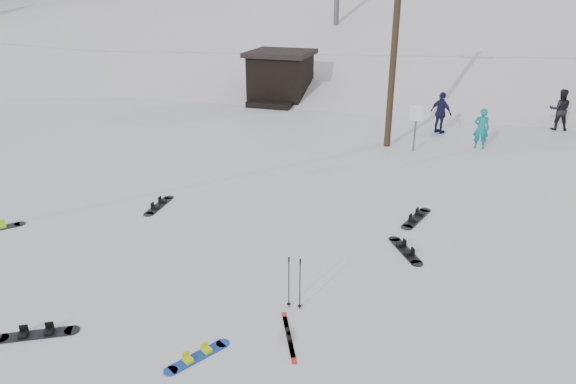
% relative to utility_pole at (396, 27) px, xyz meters
% --- Properties ---
extents(ground, '(200.00, 200.00, 0.00)m').
position_rel_utility_pole_xyz_m(ground, '(-2.00, -14.00, -4.68)').
color(ground, white).
rests_on(ground, ground).
extents(ski_slope, '(60.00, 85.24, 65.97)m').
position_rel_utility_pole_xyz_m(ski_slope, '(-2.00, 41.00, -16.68)').
color(ski_slope, silver).
rests_on(ski_slope, ground).
extents(ridge_left, '(47.54, 95.03, 58.38)m').
position_rel_utility_pole_xyz_m(ridge_left, '(-38.00, 34.00, -15.68)').
color(ridge_left, white).
rests_on(ridge_left, ground).
extents(treeline_left, '(20.00, 64.00, 10.00)m').
position_rel_utility_pole_xyz_m(treeline_left, '(-36.00, 26.00, -4.68)').
color(treeline_left, black).
rests_on(treeline_left, ground).
extents(treeline_crest, '(50.00, 6.00, 10.00)m').
position_rel_utility_pole_xyz_m(treeline_crest, '(-2.00, 72.00, -4.68)').
color(treeline_crest, black).
rests_on(treeline_crest, ski_slope).
extents(utility_pole, '(2.00, 0.26, 9.00)m').
position_rel_utility_pole_xyz_m(utility_pole, '(0.00, 0.00, 0.00)').
color(utility_pole, '#3A2819').
rests_on(utility_pole, ground).
extents(trail_sign, '(0.50, 0.09, 1.85)m').
position_rel_utility_pole_xyz_m(trail_sign, '(1.10, -0.42, -3.41)').
color(trail_sign, '#595B60').
rests_on(trail_sign, ground).
extents(lift_hut, '(3.40, 4.10, 2.75)m').
position_rel_utility_pole_xyz_m(lift_hut, '(-7.00, 6.94, -3.32)').
color(lift_hut, black).
rests_on(lift_hut, ground).
extents(hero_snowboard, '(0.80, 1.20, 0.09)m').
position_rel_utility_pole_xyz_m(hero_snowboard, '(-1.41, -14.00, -4.66)').
color(hero_snowboard, '#1C42B7').
rests_on(hero_snowboard, ground).
extents(hero_skis, '(0.74, 1.40, 0.08)m').
position_rel_utility_pole_xyz_m(hero_skis, '(-0.04, -12.95, -4.66)').
color(hero_skis, red).
rests_on(hero_skis, ground).
extents(ski_poles, '(0.32, 0.08, 1.16)m').
position_rel_utility_pole_xyz_m(ski_poles, '(-0.23, -12.01, -4.09)').
color(ski_poles, black).
rests_on(ski_poles, ground).
extents(board_scatter_a, '(1.40, 0.92, 0.11)m').
position_rel_utility_pole_xyz_m(board_scatter_a, '(-4.62, -14.40, -4.65)').
color(board_scatter_a, black).
rests_on(board_scatter_a, ground).
extents(board_scatter_b, '(0.38, 1.57, 0.11)m').
position_rel_utility_pole_xyz_m(board_scatter_b, '(-5.65, -8.32, -4.65)').
color(board_scatter_b, black).
rests_on(board_scatter_b, ground).
extents(board_scatter_d, '(0.97, 1.39, 0.11)m').
position_rel_utility_pole_xyz_m(board_scatter_d, '(1.70, -8.86, -4.65)').
color(board_scatter_d, black).
rests_on(board_scatter_d, ground).
extents(board_scatter_f, '(0.71, 1.65, 0.12)m').
position_rel_utility_pole_xyz_m(board_scatter_f, '(1.79, -6.84, -4.65)').
color(board_scatter_f, black).
rests_on(board_scatter_f, ground).
extents(skier_teal, '(0.61, 0.41, 1.64)m').
position_rel_utility_pole_xyz_m(skier_teal, '(3.59, 0.83, -3.86)').
color(skier_teal, '#0C7B7A').
rests_on(skier_teal, ground).
extents(skier_dark, '(0.93, 0.74, 1.85)m').
position_rel_utility_pole_xyz_m(skier_dark, '(7.00, 4.94, -3.76)').
color(skier_dark, black).
rests_on(skier_dark, ground).
extents(skier_navy, '(1.13, 0.97, 1.82)m').
position_rel_utility_pole_xyz_m(skier_navy, '(1.94, 2.69, -3.77)').
color(skier_navy, '#19173B').
rests_on(skier_navy, ground).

